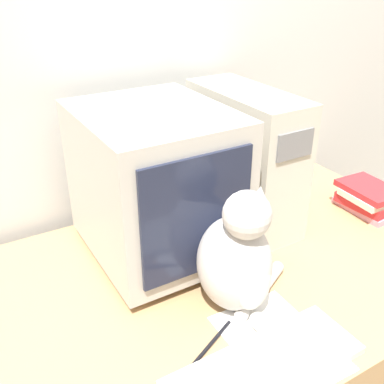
# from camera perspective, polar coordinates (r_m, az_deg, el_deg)

# --- Properties ---
(wall_back) EXTENTS (7.00, 0.05, 2.50)m
(wall_back) POSITION_cam_1_polar(r_m,az_deg,el_deg) (1.53, -6.56, 17.38)
(wall_back) COLOR silver
(wall_back) RESTS_ON ground_plane
(desk) EXTENTS (1.52, 0.91, 0.72)m
(desk) POSITION_cam_1_polar(r_m,az_deg,el_deg) (1.56, 3.82, -20.20)
(desk) COLOR tan
(desk) RESTS_ON ground_plane
(crt_monitor) EXTENTS (0.38, 0.46, 0.44)m
(crt_monitor) POSITION_cam_1_polar(r_m,az_deg,el_deg) (1.27, -4.60, 1.07)
(crt_monitor) COLOR #BCB7AD
(crt_monitor) RESTS_ON desk
(computer_tower) EXTENTS (0.18, 0.45, 0.44)m
(computer_tower) POSITION_cam_1_polar(r_m,az_deg,el_deg) (1.47, 6.64, 4.35)
(computer_tower) COLOR beige
(computer_tower) RESTS_ON desk
(keyboard) EXTENTS (0.45, 0.16, 0.02)m
(keyboard) POSITION_cam_1_polar(r_m,az_deg,el_deg) (1.06, 9.26, -20.96)
(keyboard) COLOR silver
(keyboard) RESTS_ON desk
(cat) EXTENTS (0.29, 0.26, 0.34)m
(cat) POSITION_cam_1_polar(r_m,az_deg,el_deg) (1.11, 5.86, -8.61)
(cat) COLOR silver
(cat) RESTS_ON desk
(book_stack) EXTENTS (0.16, 0.21, 0.10)m
(book_stack) POSITION_cam_1_polar(r_m,az_deg,el_deg) (1.68, 21.45, -0.76)
(book_stack) COLOR pink
(book_stack) RESTS_ON desk
(pen) EXTENTS (0.15, 0.08, 0.01)m
(pen) POSITION_cam_1_polar(r_m,az_deg,el_deg) (1.10, 2.60, -18.50)
(pen) COLOR black
(pen) RESTS_ON desk
(paper_sheet) EXTENTS (0.22, 0.30, 0.00)m
(paper_sheet) POSITION_cam_1_polar(r_m,az_deg,el_deg) (1.12, 10.90, -18.21)
(paper_sheet) COLOR white
(paper_sheet) RESTS_ON desk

